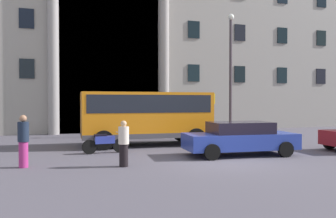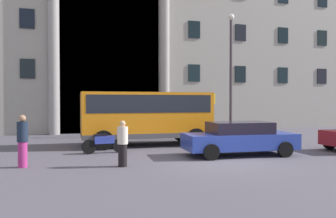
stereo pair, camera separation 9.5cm
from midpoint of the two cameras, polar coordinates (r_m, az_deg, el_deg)
The scene contains 12 objects.
ground_plane at distance 12.95m, azimuth 9.49°, elevation -8.87°, with size 80.00×64.00×0.12m, color #4D4954.
office_building_facade at distance 30.42m, azimuth -5.97°, elevation 15.93°, with size 39.13×9.62×19.84m.
orange_minibus at distance 17.39m, azimuth -3.46°, elevation -0.77°, with size 6.44×2.80×2.66m.
bus_stop_sign at distance 20.27m, azimuth 7.33°, elevation -0.33°, with size 0.44×0.08×2.67m.
hedge_planter_far_east at distance 22.65m, azimuth -6.70°, elevation -2.38°, with size 1.97×0.86×1.60m.
hedge_planter_west at distance 23.63m, azimuth 2.86°, elevation -2.56°, with size 1.51×0.94×1.32m.
parked_estate_mid at distance 14.48m, azimuth 11.92°, elevation -4.72°, with size 4.67×2.21×1.37m.
motorcycle_far_end at distance 16.31m, azimuth 10.12°, elevation -4.93°, with size 2.03×0.55×0.89m.
scooter_by_planter at distance 14.97m, azimuth -10.47°, elevation -5.51°, with size 1.90×0.55×0.89m.
pedestrian_woman_with_bag at distance 12.54m, azimuth -22.73°, elevation -4.89°, with size 0.36×0.36×1.76m.
pedestrian_man_crossing at distance 11.83m, azimuth -7.29°, elevation -5.70°, with size 0.36×0.36×1.57m.
lamppost_plaza_centre at distance 22.47m, azimuth 10.49°, elevation 7.13°, with size 0.40×0.40×7.78m.
Camera 2 is at (-5.67, -11.40, 2.22)m, focal length 36.83 mm.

